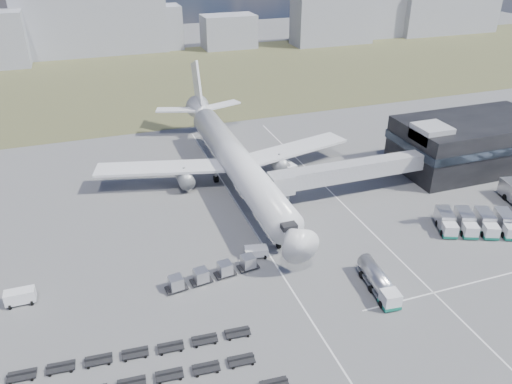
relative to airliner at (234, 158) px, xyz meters
name	(u,v)px	position (x,y,z in m)	size (l,w,h in m)	color
ground	(302,282)	(0.00, -32.38, -5.29)	(420.00, 420.00, 0.00)	#565659
grass_strip	(164,80)	(0.00, 77.62, -5.29)	(420.00, 90.00, 0.01)	#454529
lane_markings	(353,257)	(9.77, -29.38, -5.29)	(47.12, 110.00, 0.01)	silver
terminal	(471,142)	(47.77, -8.41, -0.04)	(30.40, 16.40, 11.00)	black
jet_bridge	(338,173)	(15.90, -11.95, -0.24)	(30.30, 3.80, 7.05)	#939399
airliner	(234,158)	(0.00, 0.00, 0.00)	(51.59, 64.53, 17.62)	silver
skyline	(182,25)	(15.05, 117.43, 4.62)	(324.66, 25.91, 25.59)	#90929D
fuel_tanker	(378,281)	(9.04, -37.37, -3.79)	(3.32, 9.51, 3.01)	silver
pushback_tug	(256,252)	(-4.00, -24.38, -4.53)	(3.41, 1.92, 1.52)	silver
utility_van	(20,297)	(-36.81, -24.19, -4.26)	(3.79, 1.71, 2.06)	silver
catering_truck	(285,168)	(10.83, 0.34, -4.02)	(3.22, 5.74, 2.49)	silver
service_trucks_near	(476,222)	(32.26, -29.24, -3.86)	(13.50, 10.61, 2.64)	silver
uld_row	(213,272)	(-11.54, -27.57, -4.14)	(13.96, 3.54, 1.92)	black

